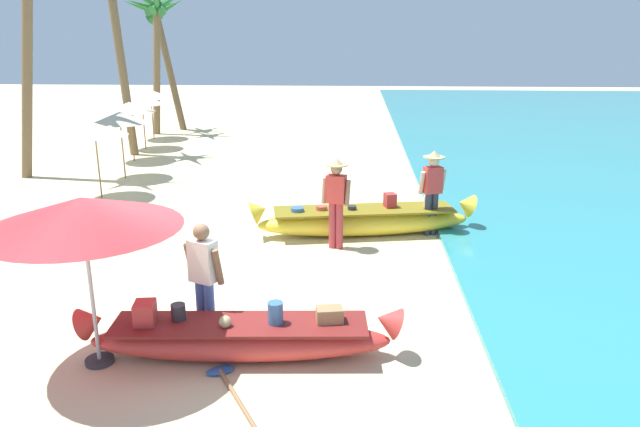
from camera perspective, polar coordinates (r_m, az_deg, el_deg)
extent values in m
plane|color=beige|center=(8.97, -10.02, -10.21)|extent=(80.00, 80.00, 0.00)
ellipsoid|color=red|center=(7.96, -7.54, -11.90)|extent=(3.90, 0.93, 0.47)
cone|color=red|center=(8.28, -20.84, -9.53)|extent=(0.43, 0.45, 0.49)
cone|color=red|center=(7.82, 6.43, -10.08)|extent=(0.43, 0.45, 0.49)
cube|color=maroon|center=(7.85, -7.61, -10.40)|extent=(3.29, 0.91, 0.04)
cube|color=#9E754C|center=(7.78, 0.91, -9.63)|extent=(0.37, 0.28, 0.21)
cylinder|color=#386699|center=(7.74, -4.25, -9.45)|extent=(0.20, 0.20, 0.31)
sphere|color=tan|center=(7.76, -8.98, -10.13)|extent=(0.16, 0.16, 0.16)
cylinder|color=#2D2D33|center=(8.03, -13.29, -9.15)|extent=(0.19, 0.19, 0.23)
cube|color=#B73333|center=(8.02, -16.27, -9.12)|extent=(0.29, 0.33, 0.31)
ellipsoid|color=yellow|center=(12.46, 4.18, -0.82)|extent=(4.47, 1.55, 0.54)
cone|color=yellow|center=(12.16, -5.78, 0.27)|extent=(0.51, 0.55, 0.55)
cone|color=yellow|center=(12.93, 13.60, 0.88)|extent=(0.51, 0.55, 0.55)
cube|color=olive|center=(12.38, 4.20, 0.37)|extent=(3.78, 1.45, 0.04)
cylinder|color=silver|center=(12.68, 10.24, 1.13)|extent=(0.20, 0.20, 0.25)
cube|color=#B73333|center=(12.52, 6.66, 1.22)|extent=(0.28, 0.29, 0.31)
cylinder|color=#2D2D33|center=(12.29, 3.05, 0.51)|extent=(0.18, 0.18, 0.10)
cylinder|color=#B74C38|center=(12.26, 0.15, 0.49)|extent=(0.23, 0.23, 0.10)
cylinder|color=#386699|center=(12.16, -2.17, 0.34)|extent=(0.26, 0.26, 0.10)
cylinder|color=#B2383D|center=(11.58, 1.85, -1.18)|extent=(0.14, 0.14, 0.92)
cylinder|color=#B2383D|center=(11.62, 1.19, -1.11)|extent=(0.14, 0.14, 0.92)
cube|color=#DB3D38|center=(11.40, 1.55, 2.34)|extent=(0.40, 0.30, 0.54)
cylinder|color=#9E7051|center=(11.33, 2.64, 1.98)|extent=(0.13, 0.21, 0.49)
cylinder|color=#9E7051|center=(11.46, 0.42, 2.16)|extent=(0.13, 0.21, 0.49)
sphere|color=#9E7051|center=(11.31, 1.57, 4.24)|extent=(0.22, 0.22, 0.22)
cylinder|color=tan|center=(11.29, 1.57, 4.64)|extent=(0.44, 0.44, 0.02)
cone|color=tan|center=(11.28, 1.57, 4.99)|extent=(0.26, 0.26, 0.12)
cylinder|color=#3D5BA8|center=(8.48, -11.17, -8.81)|extent=(0.14, 0.14, 0.84)
cylinder|color=#3D5BA8|center=(8.40, -10.41, -9.02)|extent=(0.14, 0.14, 0.84)
cube|color=silver|center=(8.16, -11.06, -4.43)|extent=(0.42, 0.35, 0.58)
cylinder|color=brown|center=(8.33, -12.21, -4.42)|extent=(0.16, 0.22, 0.53)
cylinder|color=brown|center=(8.06, -9.67, -5.01)|extent=(0.16, 0.22, 0.53)
sphere|color=brown|center=(8.02, -11.23, -1.71)|extent=(0.22, 0.22, 0.22)
cylinder|color=#333842|center=(12.55, 10.20, -0.06)|extent=(0.14, 0.14, 0.90)
cylinder|color=#333842|center=(12.61, 10.77, -0.01)|extent=(0.14, 0.14, 0.90)
cube|color=#DB3D38|center=(12.40, 10.66, 3.15)|extent=(0.41, 0.32, 0.54)
cylinder|color=beige|center=(12.33, 9.64, 2.89)|extent=(0.14, 0.21, 0.49)
cylinder|color=beige|center=(12.52, 11.56, 3.00)|extent=(0.14, 0.21, 0.49)
sphere|color=beige|center=(12.31, 10.76, 4.91)|extent=(0.22, 0.22, 0.22)
cylinder|color=tan|center=(12.30, 10.78, 5.28)|extent=(0.44, 0.44, 0.02)
cone|color=tan|center=(12.28, 10.80, 5.60)|extent=(0.26, 0.26, 0.12)
cylinder|color=#B7B7BC|center=(7.91, -20.94, -6.29)|extent=(0.05, 0.05, 2.17)
cone|color=red|center=(7.62, -21.66, 0.08)|extent=(2.35, 2.35, 0.37)
cylinder|color=#333338|center=(8.36, -20.17, -12.96)|extent=(0.36, 0.36, 0.06)
cylinder|color=#8E6B47|center=(16.06, -20.33, 4.69)|extent=(0.04, 0.04, 1.90)
cone|color=beige|center=(15.93, -20.62, 7.50)|extent=(1.60, 1.60, 0.32)
cylinder|color=#8E6B47|center=(18.03, -18.24, 6.13)|extent=(0.04, 0.04, 1.90)
cone|color=beige|center=(17.91, -18.47, 8.64)|extent=(1.60, 1.60, 0.32)
cylinder|color=#8E6B47|center=(20.46, -17.43, 7.39)|extent=(0.04, 0.04, 1.90)
cone|color=beige|center=(20.36, -17.63, 9.61)|extent=(1.60, 1.60, 0.32)
cylinder|color=#8E6B47|center=(22.56, -16.39, 8.29)|extent=(0.04, 0.04, 1.90)
cone|color=beige|center=(22.46, -16.56, 10.31)|extent=(1.60, 1.60, 0.32)
cylinder|color=#8E6B47|center=(24.58, -15.63, 9.01)|extent=(0.04, 0.04, 1.90)
cone|color=beige|center=(24.50, -15.78, 10.86)|extent=(1.60, 1.60, 0.32)
cylinder|color=brown|center=(18.80, -26.04, 13.06)|extent=(1.26, 0.28, 6.72)
cylinder|color=brown|center=(21.41, -18.47, 14.36)|extent=(0.66, 0.28, 6.86)
cylinder|color=brown|center=(26.74, -14.12, 13.21)|extent=(1.16, 0.28, 5.20)
cone|color=#287033|center=(26.69, -14.48, 18.22)|extent=(1.65, 0.43, 1.08)
cone|color=#287033|center=(27.24, -14.74, 18.41)|extent=(1.05, 1.88, 0.77)
cone|color=#287033|center=(27.34, -15.86, 18.34)|extent=(1.47, 1.73, 0.74)
cone|color=#287033|center=(26.94, -16.47, 18.23)|extent=(1.73, 0.56, 0.87)
cone|color=#287033|center=(26.55, -16.27, 18.38)|extent=(1.21, 1.65, 0.73)
cone|color=#287033|center=(26.44, -15.30, 18.08)|extent=(0.96, 1.43, 1.14)
cylinder|color=brown|center=(25.62, -15.23, 13.28)|extent=(0.71, 0.28, 5.42)
cone|color=#287033|center=(25.37, -14.28, 18.85)|extent=(1.51, 0.53, 1.11)
cone|color=#287033|center=(25.89, -14.47, 18.88)|extent=(1.01, 1.68, 1.03)
cone|color=#287033|center=(25.98, -15.77, 18.75)|extent=(1.58, 1.50, 1.08)
cone|color=#287033|center=(25.37, -16.12, 18.83)|extent=(1.40, 1.32, 1.00)
cone|color=#287033|center=(25.13, -15.22, 18.78)|extent=(0.74, 1.49, 1.12)
cylinder|color=#8E6B47|center=(7.21, -7.76, -17.16)|extent=(0.73, 1.25, 0.05)
ellipsoid|color=#2D60B7|center=(7.78, -9.47, -14.47)|extent=(0.41, 0.35, 0.03)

